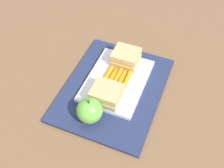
{
  "coord_description": "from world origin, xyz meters",
  "views": [
    {
      "loc": [
        0.48,
        0.19,
        0.65
      ],
      "look_at": [
        0.01,
        0.0,
        0.04
      ],
      "focal_mm": 44.28,
      "sensor_mm": 36.0,
      "label": 1
    }
  ],
  "objects_px": {
    "apple": "(90,111)",
    "carrot_sticks_bundle": "(117,78)",
    "sandwich_half_right": "(107,94)",
    "food_tray": "(117,81)",
    "sandwich_half_left": "(126,57)"
  },
  "relations": [
    {
      "from": "sandwich_half_right",
      "to": "apple",
      "type": "relative_size",
      "value": 0.97
    },
    {
      "from": "food_tray",
      "to": "sandwich_half_right",
      "type": "distance_m",
      "value": 0.08
    },
    {
      "from": "carrot_sticks_bundle",
      "to": "apple",
      "type": "distance_m",
      "value": 0.15
    },
    {
      "from": "sandwich_half_right",
      "to": "carrot_sticks_bundle",
      "type": "distance_m",
      "value": 0.08
    },
    {
      "from": "carrot_sticks_bundle",
      "to": "sandwich_half_right",
      "type": "bearing_deg",
      "value": -0.15
    },
    {
      "from": "food_tray",
      "to": "apple",
      "type": "xyz_separation_m",
      "value": [
        0.15,
        -0.02,
        0.03
      ]
    },
    {
      "from": "sandwich_half_right",
      "to": "food_tray",
      "type": "bearing_deg",
      "value": 180.0
    },
    {
      "from": "food_tray",
      "to": "carrot_sticks_bundle",
      "type": "relative_size",
      "value": 2.96
    },
    {
      "from": "food_tray",
      "to": "sandwich_half_left",
      "type": "xyz_separation_m",
      "value": [
        -0.08,
        0.0,
        0.03
      ]
    },
    {
      "from": "sandwich_half_right",
      "to": "apple",
      "type": "bearing_deg",
      "value": -15.61
    },
    {
      "from": "food_tray",
      "to": "carrot_sticks_bundle",
      "type": "distance_m",
      "value": 0.01
    },
    {
      "from": "sandwich_half_right",
      "to": "apple",
      "type": "height_order",
      "value": "apple"
    },
    {
      "from": "carrot_sticks_bundle",
      "to": "apple",
      "type": "relative_size",
      "value": 0.95
    },
    {
      "from": "apple",
      "to": "carrot_sticks_bundle",
      "type": "bearing_deg",
      "value": 172.43
    },
    {
      "from": "sandwich_half_left",
      "to": "apple",
      "type": "bearing_deg",
      "value": -4.89
    }
  ]
}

